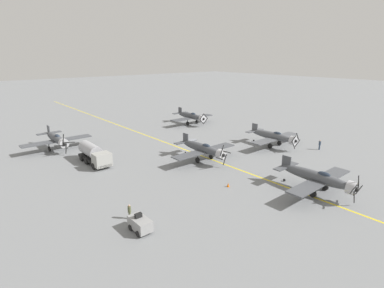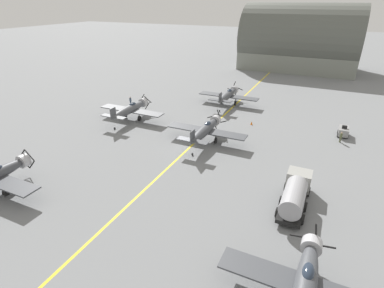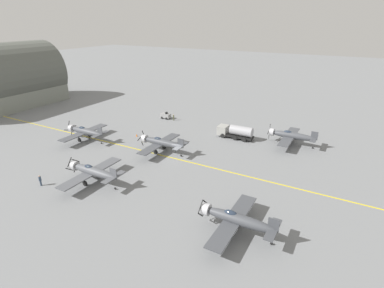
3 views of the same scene
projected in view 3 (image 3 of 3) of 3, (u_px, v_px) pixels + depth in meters
The scene contains 13 objects.
ground_plane at pixel (175, 159), 56.66m from camera, with size 400.00×400.00×0.00m, color slate.
taxiway_stripe at pixel (175, 159), 56.66m from camera, with size 0.30×160.00×0.01m, color yellow.
airplane_near_right at pixel (291, 135), 62.33m from camera, with size 12.00×9.98×3.79m.
airplane_near_left at pixel (236, 219), 36.32m from camera, with size 12.00×9.98×3.65m.
airplane_mid_center at pixel (161, 142), 58.82m from camera, with size 12.00×9.98×3.69m.
airplane_mid_left at pixel (92, 171), 47.69m from camera, with size 12.00×9.98×3.65m.
airplane_far_center at pixel (85, 131), 64.62m from camera, with size 12.00×9.98×3.73m.
fuel_tanker at pixel (235, 132), 65.89m from camera, with size 2.67×8.00×2.98m.
tow_tractor at pixel (166, 116), 79.19m from camera, with size 1.57×2.60×1.79m.
ground_crew_walking at pixel (174, 117), 77.68m from camera, with size 0.35×0.35×1.63m.
ground_crew_inspecting at pixel (40, 180), 47.15m from camera, with size 0.39×0.39×1.81m.
traffic_cone at pixel (137, 135), 67.37m from camera, with size 0.36×0.36×0.55m, color orange.
hangar at pixel (0, 82), 87.08m from camera, with size 32.24×19.01×19.01m.
Camera 3 is at (-43.25, -27.56, 24.46)m, focal length 28.00 mm.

